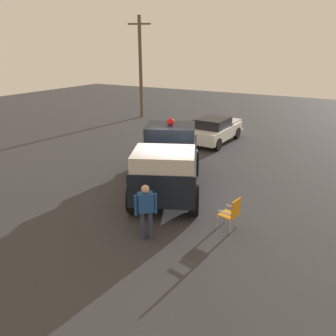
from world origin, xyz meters
name	(u,v)px	position (x,y,z in m)	size (l,w,h in m)	color
ground_plane	(170,200)	(0.00, 0.00, 0.00)	(60.00, 60.00, 0.00)	#333335
vintage_fire_truck	(169,160)	(-0.84, -0.53, 1.20)	(6.31, 4.47, 2.59)	black
classic_hot_rod	(215,129)	(-8.01, -1.48, 0.75)	(4.43, 2.06, 1.46)	black
lawn_chair_near_truck	(175,144)	(-4.63, -2.29, 0.59)	(0.63, 0.63, 1.02)	#B7BABF
lawn_chair_by_car	(232,212)	(0.85, 2.60, 0.59)	(0.59, 0.58, 1.02)	#B7BABF
spectator_seated	(177,142)	(-4.76, -2.25, 0.70)	(0.63, 0.53, 1.29)	#383842
spectator_standing	(146,209)	(2.53, 0.65, 0.96)	(0.50, 0.54, 1.68)	#2D334C
utility_pole	(141,66)	(-12.04, -9.33, 3.86)	(0.79, 1.61, 7.43)	brown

